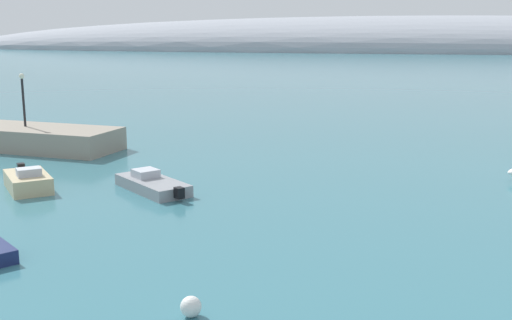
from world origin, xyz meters
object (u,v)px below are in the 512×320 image
object	(u,v)px
motorboat_sand_alongside_breakwater	(28,181)
motorboat_grey_outer	(152,184)
mooring_buoy_white	(191,307)
harbor_lamp_post	(23,93)

from	to	relation	value
motorboat_sand_alongside_breakwater	motorboat_grey_outer	distance (m)	6.32
motorboat_grey_outer	mooring_buoy_white	distance (m)	14.58
mooring_buoy_white	harbor_lamp_post	distance (m)	29.48
motorboat_sand_alongside_breakwater	harbor_lamp_post	bearing A→B (deg)	171.16
motorboat_sand_alongside_breakwater	motorboat_grey_outer	xyz separation A→B (m)	(6.21, 1.19, -0.12)
motorboat_grey_outer	mooring_buoy_white	world-z (taller)	motorboat_grey_outer
motorboat_grey_outer	harbor_lamp_post	xyz separation A→B (m)	(-12.71, 9.10, 3.43)
motorboat_grey_outer	mooring_buoy_white	xyz separation A→B (m)	(6.32, -13.14, -0.03)
mooring_buoy_white	motorboat_grey_outer	bearing A→B (deg)	115.69
motorboat_sand_alongside_breakwater	mooring_buoy_white	xyz separation A→B (m)	(12.53, -11.95, -0.16)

